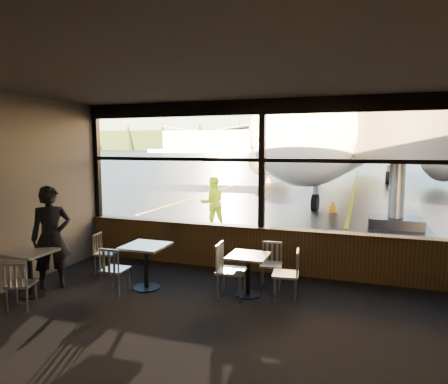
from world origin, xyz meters
The scene contains 30 objects.
ground_plane centered at (0.00, 120.00, 0.00)m, with size 520.00×520.00×0.00m, color black.
carpet_floor centered at (0.00, -3.00, 0.01)m, with size 8.00×6.00×0.01m, color black.
ceiling centered at (0.00, -3.00, 3.50)m, with size 8.00×6.00×0.04m, color #38332D.
wall_back centered at (0.00, -6.00, 1.75)m, with size 8.00×0.04×3.50m, color #504740.
window_sill centered at (0.00, 0.00, 0.45)m, with size 8.00×0.28×0.90m, color #4E3417.
window_header centered at (0.00, 0.00, 3.35)m, with size 8.00×0.18×0.30m, color black.
mullion_left centered at (-3.95, 0.00, 2.20)m, with size 0.12×0.12×2.60m, color black.
mullion_centre centered at (0.00, 0.00, 2.20)m, with size 0.12×0.12×2.60m, color black.
window_transom centered at (0.00, 0.00, 2.30)m, with size 8.00×0.10×0.08m, color black.
airliner centered at (1.12, 20.92, 5.74)m, with size 31.29×37.55×11.47m, color white, non-canonical shape.
jet_bridge centered at (3.60, 5.50, 2.59)m, with size 9.71×11.86×5.18m, color #2A2A2D, non-canonical shape.
cafe_table_near centered at (0.12, -1.40, 0.36)m, with size 0.66×0.66×0.73m, color #A7A399, non-canonical shape.
cafe_table_mid centered at (-1.72, -1.68, 0.41)m, with size 0.74×0.74×0.81m, color #ABA79E, non-canonical shape.
cafe_table_left centered at (-3.43, -2.63, 0.39)m, with size 0.72×0.72×0.79m, color gray, non-canonical shape.
chair_near_e centered at (0.77, -1.41, 0.44)m, with size 0.48×0.48×0.89m, color #BDB6AA, non-canonical shape.
chair_near_w centered at (-0.10, -1.65, 0.48)m, with size 0.53×0.53×0.97m, color #AAA69A, non-canonical shape.
chair_near_n centered at (0.40, -0.86, 0.41)m, with size 0.45×0.45×0.82m, color beige, non-canonical shape.
chair_mid_s centered at (-2.09, -2.09, 0.43)m, with size 0.47×0.47×0.86m, color #AAA599, non-canonical shape.
chair_mid_w centered at (-2.92, -1.19, 0.42)m, with size 0.46×0.46×0.84m, color #B6B1A4, non-canonical shape.
chair_left_s centered at (-3.13, -3.12, 0.40)m, with size 0.44×0.44×0.80m, color #AFAB9E, non-canonical shape.
passenger centered at (-3.36, -2.19, 0.94)m, with size 0.68×0.45×1.87m, color black.
ground_crew centered at (-2.45, 3.66, 0.81)m, with size 0.79×0.62×1.63m, color #BFF219.
cone_nose centered at (0.88, 8.14, 0.24)m, with size 0.35×0.35×0.49m, color #EB5207.
cone_wing centered at (-4.35, 19.78, 0.27)m, with size 0.39×0.39×0.54m, color #E74807.
hangar_left centered at (-70.00, 180.00, 5.50)m, with size 45.00×18.00×11.00m, color silver, non-canonical shape.
hangar_mid centered at (0.00, 185.00, 5.00)m, with size 38.00×15.00×10.00m, color silver, non-canonical shape.
fuel_tank_a centered at (-30.00, 182.00, 3.00)m, with size 8.00×8.00×6.00m, color silver.
fuel_tank_b centered at (-20.00, 182.00, 3.00)m, with size 8.00×8.00×6.00m, color silver.
fuel_tank_c centered at (-10.00, 182.00, 3.00)m, with size 8.00×8.00×6.00m, color silver.
treeline centered at (0.00, 210.00, 6.00)m, with size 360.00×3.00×12.00m, color black.
Camera 1 is at (1.92, -7.83, 2.58)m, focal length 32.00 mm.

